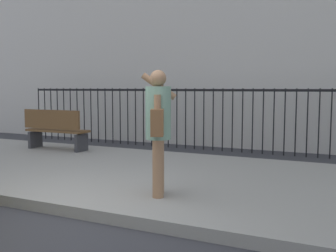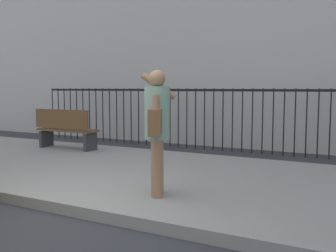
% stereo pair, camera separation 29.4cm
% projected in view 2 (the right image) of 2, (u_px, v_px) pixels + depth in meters
% --- Properties ---
extents(ground_plane, '(60.00, 60.00, 0.00)m').
position_uv_depth(ground_plane, '(63.00, 215.00, 5.07)').
color(ground_plane, '#333338').
extents(sidewalk, '(28.00, 4.40, 0.15)m').
position_uv_depth(sidewalk, '(152.00, 176.00, 6.98)').
color(sidewalk, gray).
rests_on(sidewalk, ground).
extents(iron_fence, '(12.03, 0.04, 1.60)m').
position_uv_depth(iron_fence, '(228.00, 111.00, 10.12)').
color(iron_fence, black).
rests_on(iron_fence, ground).
extents(pedestrian_on_phone, '(0.56, 0.72, 1.69)m').
position_uv_depth(pedestrian_on_phone, '(157.00, 123.00, 5.34)').
color(pedestrian_on_phone, '#936B4C').
rests_on(pedestrian_on_phone, sidewalk).
extents(street_bench, '(1.60, 0.45, 0.95)m').
position_uv_depth(street_bench, '(65.00, 128.00, 9.54)').
color(street_bench, brown).
rests_on(street_bench, sidewalk).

